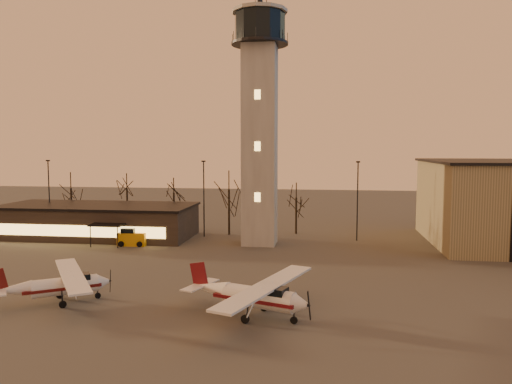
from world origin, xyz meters
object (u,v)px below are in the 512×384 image
at_px(control_tower, 260,110).
at_px(service_cart, 132,239).
at_px(terminal, 98,221).
at_px(cessna_front, 261,301).
at_px(cessna_rear, 67,289).

height_order(control_tower, service_cart, control_tower).
distance_m(control_tower, service_cart, 21.93).
height_order(control_tower, terminal, control_tower).
xyz_separation_m(control_tower, cessna_front, (3.63, -26.50, -15.13)).
height_order(cessna_front, cessna_rear, cessna_front).
bearing_deg(cessna_front, cessna_rear, -165.96).
distance_m(terminal, cessna_rear, 28.97).
xyz_separation_m(control_tower, cessna_rear, (-11.60, -25.04, -15.24)).
xyz_separation_m(cessna_rear, service_cart, (-3.61, 22.04, -0.26)).
bearing_deg(service_cart, terminal, 140.35).
bearing_deg(cessna_rear, terminal, 77.03).
xyz_separation_m(terminal, service_cart, (6.78, -4.98, -1.34)).
bearing_deg(cessna_front, control_tower, 117.32).
distance_m(cessna_front, cessna_rear, 15.31).
bearing_deg(control_tower, service_cart, -168.84).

